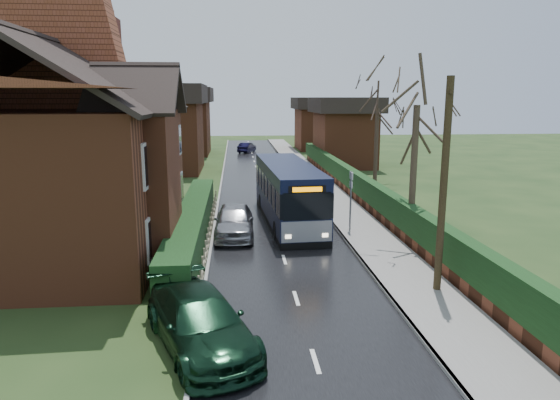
{
  "coord_description": "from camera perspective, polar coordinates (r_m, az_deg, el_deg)",
  "views": [
    {
      "loc": [
        -1.89,
        -17.26,
        6.48
      ],
      "look_at": [
        0.12,
        5.39,
        1.8
      ],
      "focal_mm": 32.0,
      "sensor_mm": 36.0,
      "label": 1
    }
  ],
  "objects": [
    {
      "name": "car_distant",
      "position": [
        60.27,
        -3.81,
        6.0
      ],
      "size": [
        2.38,
        3.88,
        1.21
      ],
      "primitive_type": "imported",
      "rotation": [
        0.0,
        0.0,
        2.82
      ],
      "color": "black",
      "rests_on": "ground"
    },
    {
      "name": "road",
      "position": [
        28.08,
        -1.09,
        -1.69
      ],
      "size": [
        6.0,
        100.0,
        0.02
      ],
      "primitive_type": "cube",
      "color": "black",
      "rests_on": "ground"
    },
    {
      "name": "car_green",
      "position": [
        13.58,
        -9.12,
        -13.55
      ],
      "size": [
        3.74,
        5.45,
        1.47
      ],
      "primitive_type": "imported",
      "rotation": [
        0.0,
        0.0,
        0.37
      ],
      "color": "black",
      "rests_on": "ground"
    },
    {
      "name": "tree_house_side",
      "position": [
        35.12,
        -23.78,
        12.48
      ],
      "size": [
        4.47,
        4.47,
        10.16
      ],
      "color": "#372D20",
      "rests_on": "ground"
    },
    {
      "name": "ground",
      "position": [
        18.53,
        1.11,
        -8.84
      ],
      "size": [
        140.0,
        140.0,
        0.0
      ],
      "primitive_type": "plane",
      "color": "#384D21",
      "rests_on": "ground"
    },
    {
      "name": "kerb_right",
      "position": [
        28.43,
        5.06,
        -1.45
      ],
      "size": [
        0.12,
        100.0,
        0.14
      ],
      "primitive_type": "cube",
      "color": "gray",
      "rests_on": "ground"
    },
    {
      "name": "front_hedge",
      "position": [
        23.06,
        -9.94,
        -2.81
      ],
      "size": [
        1.2,
        16.0,
        1.6
      ],
      "primitive_type": "cube",
      "color": "black",
      "rests_on": "ground"
    },
    {
      "name": "car_silver",
      "position": [
        23.7,
        -5.25,
        -2.36
      ],
      "size": [
        1.91,
        4.55,
        1.54
      ],
      "primitive_type": "imported",
      "rotation": [
        0.0,
        0.0,
        -0.02
      ],
      "color": "#A9A9AE",
      "rests_on": "ground"
    },
    {
      "name": "tree_right_near",
      "position": [
        22.83,
        15.45,
        11.48
      ],
      "size": [
        4.08,
        4.08,
        8.81
      ],
      "color": "#392D21",
      "rests_on": "ground"
    },
    {
      "name": "bus",
      "position": [
        26.15,
        0.92,
        0.73
      ],
      "size": [
        2.91,
        10.32,
        3.1
      ],
      "rotation": [
        0.0,
        0.0,
        0.06
      ],
      "color": "black",
      "rests_on": "ground"
    },
    {
      "name": "picket_fence",
      "position": [
        23.09,
        -8.05,
        -3.62
      ],
      "size": [
        0.1,
        16.0,
        0.9
      ],
      "primitive_type": null,
      "color": "tan",
      "rests_on": "ground"
    },
    {
      "name": "bus_stop_sign",
      "position": [
        24.32,
        8.1,
        0.88
      ],
      "size": [
        0.09,
        0.45,
        3.02
      ],
      "rotation": [
        0.0,
        0.0,
        0.01
      ],
      "color": "slate",
      "rests_on": "ground"
    },
    {
      "name": "right_wall_hedge",
      "position": [
        28.84,
        10.48,
        0.52
      ],
      "size": [
        0.6,
        50.0,
        1.8
      ],
      "color": "brown",
      "rests_on": "ground"
    },
    {
      "name": "pavement",
      "position": [
        28.67,
        7.42,
        -1.39
      ],
      "size": [
        2.5,
        100.0,
        0.14
      ],
      "primitive_type": "cube",
      "color": "slate",
      "rests_on": "ground"
    },
    {
      "name": "brick_house",
      "position": [
        23.17,
        -22.35,
        5.55
      ],
      "size": [
        9.3,
        14.6,
        10.3
      ],
      "color": "brown",
      "rests_on": "ground"
    },
    {
      "name": "kerb_left",
      "position": [
        28.03,
        -7.32,
        -1.73
      ],
      "size": [
        0.12,
        100.0,
        0.1
      ],
      "primitive_type": "cube",
      "color": "gray",
      "rests_on": "ground"
    },
    {
      "name": "telegraph_pole",
      "position": [
        17.0,
        18.18,
        1.36
      ],
      "size": [
        0.33,
        0.91,
        7.15
      ],
      "rotation": [
        0.0,
        0.0,
        -0.28
      ],
      "color": "black",
      "rests_on": "ground"
    },
    {
      "name": "tree_right_far",
      "position": [
        38.97,
        11.11,
        10.82
      ],
      "size": [
        4.21,
        4.21,
        8.14
      ],
      "color": "#33251E",
      "rests_on": "ground"
    }
  ]
}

